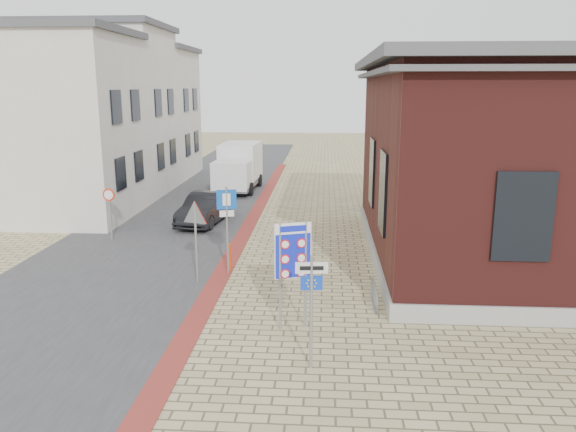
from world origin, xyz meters
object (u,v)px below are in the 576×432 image
(sedan, at_px, (205,209))
(parking_sign, at_px, (227,214))
(box_truck, at_px, (238,167))
(border_sign, at_px, (293,253))
(bollard, at_px, (230,257))
(essen_sign, at_px, (311,294))

(sedan, relative_size, parking_sign, 1.43)
(box_truck, xyz_separation_m, border_sign, (4.18, -18.61, 0.56))
(bollard, bearing_deg, essen_sign, -66.16)
(essen_sign, bearing_deg, bollard, 108.78)
(bollard, bearing_deg, parking_sign, -90.00)
(sedan, xyz_separation_m, bollard, (2.13, -6.24, -0.21))
(essen_sign, bearing_deg, border_sign, 98.97)
(essen_sign, height_order, bollard, essen_sign)
(box_truck, height_order, essen_sign, box_truck)
(essen_sign, bearing_deg, sedan, 106.34)
(box_truck, bearing_deg, bollard, -79.77)
(border_sign, height_order, parking_sign, parking_sign)
(sedan, height_order, essen_sign, essen_sign)
(box_truck, bearing_deg, border_sign, -74.62)
(box_truck, relative_size, essen_sign, 2.05)
(border_sign, xyz_separation_m, bollard, (-2.30, 4.34, -1.47))
(parking_sign, bearing_deg, box_truck, 82.34)
(box_truck, bearing_deg, sedan, -89.06)
(sedan, height_order, box_truck, box_truck)
(essen_sign, relative_size, bollard, 2.77)
(border_sign, bearing_deg, parking_sign, 100.40)
(sedan, xyz_separation_m, parking_sign, (2.13, -6.58, 1.28))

